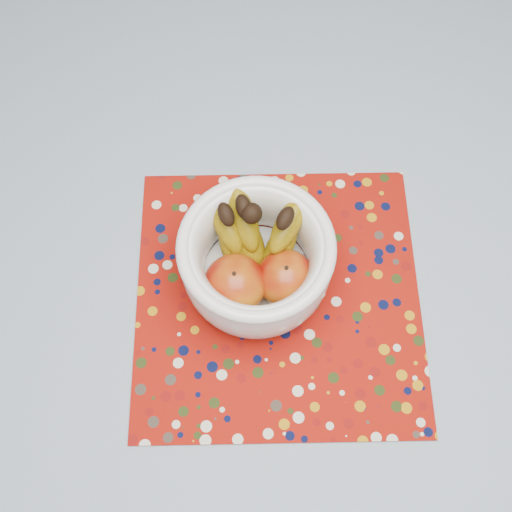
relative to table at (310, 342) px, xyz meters
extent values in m
plane|color=#2D2826|center=(0.00, 0.00, -0.67)|extent=(4.00, 4.00, 0.00)
cube|color=brown|center=(0.00, 0.00, 0.06)|extent=(1.20, 1.20, 0.04)
cylinder|color=brown|center=(-0.53, 0.53, -0.32)|extent=(0.06, 0.06, 0.71)
cylinder|color=brown|center=(0.53, 0.53, -0.32)|extent=(0.06, 0.06, 0.71)
cube|color=slate|center=(0.00, 0.00, 0.08)|extent=(1.32, 1.32, 0.01)
cube|color=maroon|center=(-0.05, 0.04, 0.09)|extent=(0.40, 0.40, 0.00)
cylinder|color=white|center=(-0.07, 0.07, 0.10)|extent=(0.10, 0.10, 0.01)
cylinder|color=white|center=(-0.07, 0.07, 0.11)|extent=(0.14, 0.14, 0.01)
torus|color=white|center=(-0.07, 0.07, 0.20)|extent=(0.19, 0.19, 0.02)
ellipsoid|color=#6E0904|center=(-0.10, 0.04, 0.15)|extent=(0.08, 0.08, 0.07)
ellipsoid|color=#6E0904|center=(-0.04, 0.05, 0.14)|extent=(0.08, 0.08, 0.07)
sphere|color=black|center=(-0.08, 0.11, 0.21)|extent=(0.03, 0.03, 0.03)
camera|label=1|loc=(-0.09, -0.22, 0.86)|focal=42.00mm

